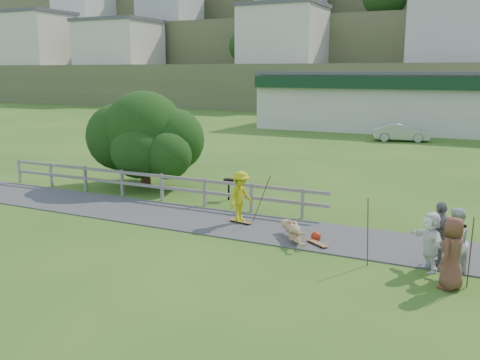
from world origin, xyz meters
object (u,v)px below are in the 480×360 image
(tree, at_px, (145,152))
(bbq, at_px, (229,189))
(skater_fallen, at_px, (294,231))
(spectator_d, at_px, (430,242))
(spectator_c, at_px, (452,253))
(car_silver, at_px, (401,132))
(skater_rider, at_px, (241,199))
(spectator_a, at_px, (454,242))
(spectator_b, at_px, (440,234))

(tree, distance_m, bbq, 4.89)
(skater_fallen, relative_size, bbq, 2.08)
(tree, bearing_deg, spectator_d, -22.59)
(spectator_c, xyz_separation_m, bbq, (-8.94, 5.61, -0.45))
(spectator_c, distance_m, tree, 15.09)
(car_silver, height_order, bbq, car_silver)
(skater_fallen, bearing_deg, skater_rider, 120.45)
(skater_fallen, bearing_deg, spectator_a, -46.24)
(skater_rider, distance_m, spectator_c, 7.49)
(spectator_a, xyz_separation_m, spectator_d, (-0.59, 0.07, -0.10))
(spectator_a, xyz_separation_m, spectator_c, (0.03, -0.93, -0.00))
(bbq, bearing_deg, tree, 147.57)
(spectator_b, bearing_deg, bbq, -117.04)
(spectator_d, bearing_deg, skater_fallen, -133.75)
(tree, height_order, bbq, tree)
(spectator_b, distance_m, car_silver, 26.66)
(spectator_a, height_order, spectator_c, spectator_a)
(skater_rider, relative_size, tree, 0.30)
(spectator_a, xyz_separation_m, car_silver, (-5.94, 26.68, -0.23))
(tree, bearing_deg, skater_rider, -28.97)
(spectator_a, bearing_deg, skater_fallen, -75.52)
(skater_fallen, relative_size, car_silver, 0.45)
(skater_rider, bearing_deg, spectator_b, -90.63)
(bbq, bearing_deg, skater_fallen, -64.94)
(skater_rider, height_order, car_silver, skater_rider)
(spectator_a, height_order, bbq, spectator_a)
(spectator_d, height_order, bbq, spectator_d)
(car_silver, bearing_deg, spectator_c, 177.75)
(spectator_d, bearing_deg, tree, -146.00)
(skater_rider, relative_size, skater_fallen, 0.95)
(spectator_d, relative_size, car_silver, 0.40)
(spectator_c, distance_m, car_silver, 28.25)
(skater_rider, relative_size, bbq, 1.99)
(spectator_c, xyz_separation_m, spectator_d, (-0.62, 1.00, -0.09))
(spectator_b, xyz_separation_m, spectator_c, (0.45, -1.53, 0.01))
(skater_rider, height_order, spectator_c, spectator_c)
(skater_rider, bearing_deg, spectator_c, -101.55)
(spectator_b, bearing_deg, car_silver, -169.41)
(spectator_a, bearing_deg, bbq, -93.38)
(spectator_a, distance_m, bbq, 10.08)
(spectator_c, bearing_deg, car_silver, -147.51)
(spectator_b, xyz_separation_m, spectator_d, (-0.18, -0.53, -0.09))
(spectator_d, bearing_deg, car_silver, 157.96)
(tree, bearing_deg, bbq, -9.69)
(skater_rider, distance_m, spectator_d, 6.59)
(spectator_d, distance_m, bbq, 9.52)
(spectator_d, distance_m, car_silver, 27.14)
(spectator_d, bearing_deg, spectator_a, 50.04)
(skater_fallen, distance_m, spectator_c, 5.01)
(spectator_c, relative_size, car_silver, 0.44)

